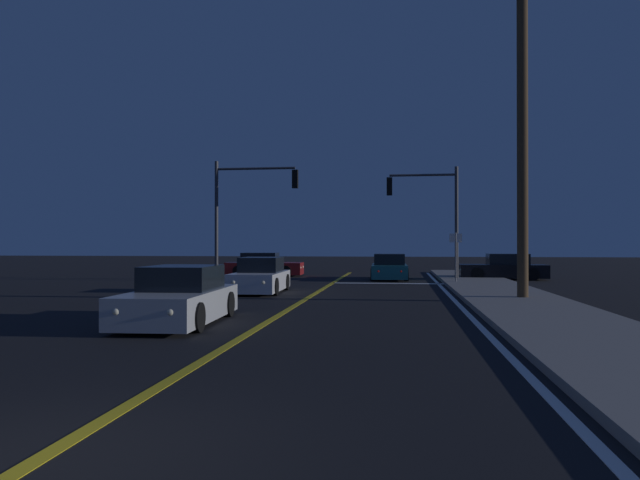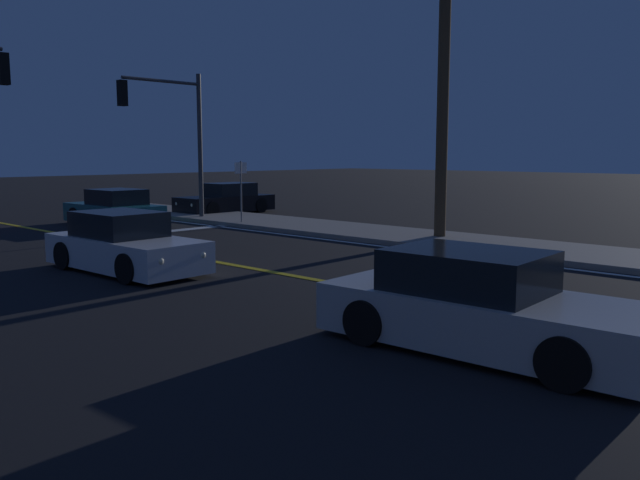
# 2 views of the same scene
# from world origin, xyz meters

# --- Properties ---
(sidewalk_right) EXTENTS (3.20, 44.58, 0.15)m
(sidewalk_right) POSITION_xyz_m (6.75, 12.38, 0.07)
(sidewalk_right) COLOR gray
(sidewalk_right) RESTS_ON ground
(lane_line_center) EXTENTS (0.20, 42.10, 0.01)m
(lane_line_center) POSITION_xyz_m (0.00, 12.38, 0.01)
(lane_line_center) COLOR gold
(lane_line_center) RESTS_ON ground
(lane_line_edge_right) EXTENTS (0.16, 42.10, 0.01)m
(lane_line_edge_right) POSITION_xyz_m (4.90, 12.38, 0.01)
(lane_line_edge_right) COLOR white
(lane_line_edge_right) RESTS_ON ground
(stop_bar) EXTENTS (5.15, 0.50, 0.01)m
(stop_bar) POSITION_xyz_m (2.58, 23.27, 0.01)
(stop_bar) COLOR white
(stop_bar) RESTS_ON ground
(car_lead_oncoming_white) EXTENTS (1.90, 4.23, 1.34)m
(car_lead_oncoming_white) POSITION_xyz_m (-2.16, 17.58, 0.58)
(car_lead_oncoming_white) COLOR silver
(car_lead_oncoming_white) RESTS_ON ground
(car_far_approaching_black) EXTENTS (4.43, 1.92, 1.34)m
(car_far_approaching_black) POSITION_xyz_m (8.49, 27.16, 0.58)
(car_far_approaching_black) COLOR black
(car_far_approaching_black) RESTS_ON ground
(car_side_waiting_teal) EXTENTS (1.96, 4.27, 1.34)m
(car_side_waiting_teal) POSITION_xyz_m (2.61, 26.39, 0.58)
(car_side_waiting_teal) COLOR #195960
(car_side_waiting_teal) RESTS_ON ground
(car_following_oncoming_silver) EXTENTS (2.04, 4.52, 1.34)m
(car_following_oncoming_silver) POSITION_xyz_m (-2.01, 8.75, 0.58)
(car_following_oncoming_silver) COLOR #B2B5BA
(car_following_oncoming_silver) RESTS_ON ground
(traffic_signal_near_right) EXTENTS (3.55, 0.28, 5.70)m
(traffic_signal_near_right) POSITION_xyz_m (4.70, 25.57, 3.78)
(traffic_signal_near_right) COLOR #38383D
(traffic_signal_near_right) RESTS_ON ground
(utility_pole_right) EXTENTS (1.58, 0.35, 11.43)m
(utility_pole_right) POSITION_xyz_m (7.05, 15.17, 5.86)
(utility_pole_right) COLOR #4C3823
(utility_pole_right) RESTS_ON ground
(street_sign_corner) EXTENTS (0.56, 0.06, 2.37)m
(street_sign_corner) POSITION_xyz_m (5.65, 22.77, 1.60)
(street_sign_corner) COLOR slate
(street_sign_corner) RESTS_ON ground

